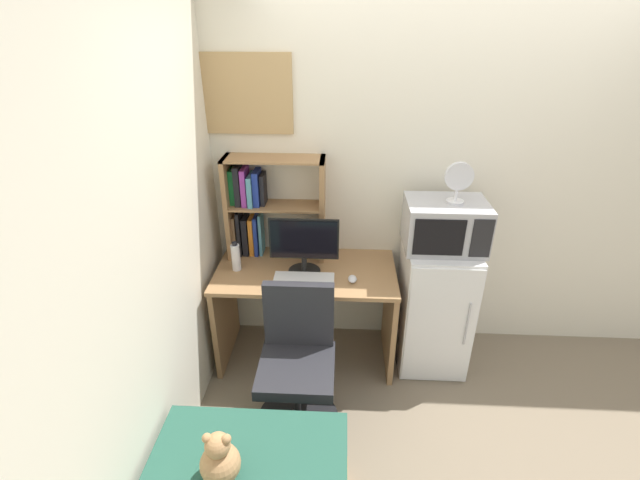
{
  "coord_description": "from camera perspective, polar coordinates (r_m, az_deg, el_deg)",
  "views": [
    {
      "loc": [
        -0.69,
        -2.94,
        2.32
      ],
      "look_at": [
        -0.83,
        -0.36,
        1.0
      ],
      "focal_mm": 24.88,
      "sensor_mm": 36.0,
      "label": 1
    }
  ],
  "objects": [
    {
      "name": "hutch_bookshelf",
      "position": [
        3.13,
        -7.56,
        4.46
      ],
      "size": [
        0.68,
        0.23,
        0.73
      ],
      "color": "#997047",
      "rests_on": "desk"
    },
    {
      "name": "wall_corkboard",
      "position": [
        3.05,
        -10.97,
        17.94
      ],
      "size": [
        0.75,
        0.02,
        0.5
      ],
      "primitive_type": "cube",
      "color": "tan"
    },
    {
      "name": "microwave",
      "position": [
        2.99,
        15.76,
        1.89
      ],
      "size": [
        0.52,
        0.39,
        0.32
      ],
      "color": "#ADADB2",
      "rests_on": "mini_fridge"
    },
    {
      "name": "wall_left",
      "position": [
        1.92,
        -26.67,
        -8.26
      ],
      "size": [
        0.04,
        4.4,
        2.6
      ],
      "primitive_type": "cube",
      "color": "silver",
      "rests_on": "ground_plane"
    },
    {
      "name": "mini_fridge",
      "position": [
        3.3,
        14.41,
        -8.09
      ],
      "size": [
        0.47,
        0.55,
        0.94
      ],
      "color": "white",
      "rests_on": "ground_plane"
    },
    {
      "name": "desk_fan",
      "position": [
        2.89,
        17.38,
        7.37
      ],
      "size": [
        0.18,
        0.11,
        0.26
      ],
      "color": "silver",
      "rests_on": "microwave"
    },
    {
      "name": "keyboard",
      "position": [
        2.95,
        -2.06,
        -4.93
      ],
      "size": [
        0.4,
        0.13,
        0.02
      ],
      "primitive_type": "cube",
      "color": "silver",
      "rests_on": "desk"
    },
    {
      "name": "desk_chair",
      "position": [
        2.82,
        -2.88,
        -16.2
      ],
      "size": [
        0.52,
        0.52,
        0.91
      ],
      "color": "black",
      "rests_on": "ground_plane"
    },
    {
      "name": "wall_back",
      "position": [
        3.32,
        22.28,
        7.05
      ],
      "size": [
        6.4,
        0.04,
        2.6
      ],
      "primitive_type": "cube",
      "color": "silver",
      "rests_on": "ground_plane"
    },
    {
      "name": "desk",
      "position": [
        3.19,
        -1.78,
        -7.4
      ],
      "size": [
        1.24,
        0.65,
        0.75
      ],
      "color": "#997047",
      "rests_on": "ground_plane"
    },
    {
      "name": "monitor",
      "position": [
        2.93,
        -2.08,
        -0.55
      ],
      "size": [
        0.46,
        0.22,
        0.4
      ],
      "color": "black",
      "rests_on": "desk"
    },
    {
      "name": "water_bottle",
      "position": [
        3.07,
        -10.77,
        -2.16
      ],
      "size": [
        0.06,
        0.06,
        0.21
      ],
      "color": "silver",
      "rests_on": "desk"
    },
    {
      "name": "computer_mouse",
      "position": [
        2.94,
        4.19,
        -5.02
      ],
      "size": [
        0.06,
        0.09,
        0.03
      ],
      "primitive_type": "ellipsoid",
      "color": "silver",
      "rests_on": "desk"
    },
    {
      "name": "teddy_bear",
      "position": [
        2.2,
        -12.76,
        -25.86
      ],
      "size": [
        0.18,
        0.18,
        0.27
      ],
      "color": "#AD7F51",
      "rests_on": "bed"
    }
  ]
}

